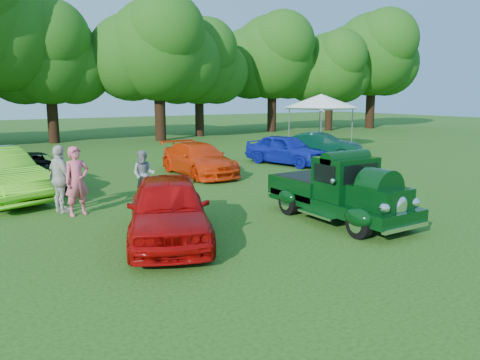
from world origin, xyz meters
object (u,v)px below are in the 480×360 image
red_convertible (168,208)px  back_car_blue (286,149)px  back_car_black (32,171)px  back_car_green (321,146)px  spectator_white (60,179)px  back_car_orange (199,159)px  spectator_pink (77,181)px  canopy_tent (321,101)px  hero_pickup (339,193)px  spectator_grey (144,174)px

red_convertible → back_car_blue: 12.70m
red_convertible → back_car_black: 8.45m
back_car_green → back_car_blue: bearing=154.1°
red_convertible → spectator_white: 4.37m
back_car_orange → spectator_pink: size_ratio=2.38×
back_car_green → spectator_pink: size_ratio=2.17×
back_car_orange → canopy_tent: (11.10, 4.88, 2.27)m
red_convertible → back_car_green: red_convertible is taller
back_car_black → back_car_blue: bearing=-12.2°
hero_pickup → canopy_tent: (11.20, 13.31, 2.19)m
spectator_pink → canopy_tent: bearing=16.7°
hero_pickup → spectator_white: size_ratio=2.29×
back_car_orange → canopy_tent: size_ratio=0.96×
back_car_black → spectator_white: size_ratio=2.35×
back_car_blue → canopy_tent: bearing=20.9°
spectator_pink → spectator_white: (-0.33, 0.58, 0.00)m
red_convertible → canopy_tent: canopy_tent is taller
back_car_orange → spectator_grey: spectator_grey is taller
red_convertible → back_car_black: bearing=123.1°
back_car_blue → spectator_pink: spectator_pink is taller
back_car_green → spectator_grey: spectator_grey is taller
spectator_pink → back_car_black: bearing=84.4°
hero_pickup → spectator_grey: 6.48m
back_car_green → spectator_grey: size_ratio=2.70×
spectator_white → canopy_tent: bearing=-79.4°
hero_pickup → spectator_pink: spectator_pink is taller
back_car_blue → spectator_white: bearing=-175.1°
back_car_blue → canopy_tent: canopy_tent is taller
back_car_orange → spectator_white: spectator_white is taller
back_car_black → back_car_green: 14.08m
back_car_green → spectator_pink: bearing=164.5°
back_car_blue → spectator_white: spectator_white is taller
back_car_black → back_car_orange: back_car_orange is taller
back_car_blue → back_car_green: back_car_blue is taller
hero_pickup → back_car_orange: bearing=89.3°
spectator_grey → canopy_tent: canopy_tent is taller
hero_pickup → back_car_blue: size_ratio=1.05×
spectator_pink → back_car_green: bearing=9.4°
back_car_blue → back_car_black: bearing=164.4°
back_car_green → spectator_white: bearing=162.0°
spectator_grey → spectator_white: size_ratio=0.80×
back_car_green → canopy_tent: canopy_tent is taller
spectator_grey → back_car_black: bearing=163.0°
back_car_green → spectator_pink: (-13.61, -5.11, 0.28)m
spectator_white → spectator_grey: bearing=-92.6°
back_car_orange → spectator_white: size_ratio=2.37×
canopy_tent → back_car_orange: bearing=-156.3°
back_car_orange → back_car_blue: 5.06m
hero_pickup → red_convertible: size_ratio=1.00×
back_car_green → spectator_white: size_ratio=2.17×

